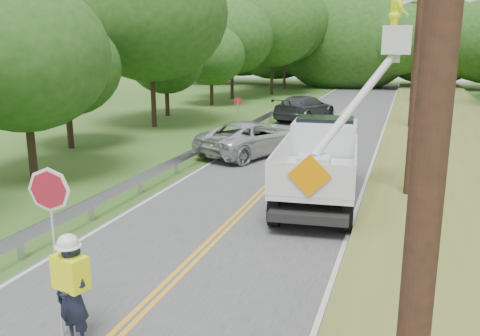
% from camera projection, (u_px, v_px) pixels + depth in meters
% --- Properties ---
extents(ground, '(140.00, 140.00, 0.00)m').
position_uv_depth(ground, '(149.00, 304.00, 10.54)').
color(ground, '#2D5A1E').
rests_on(ground, ground).
extents(road, '(7.20, 96.00, 0.03)m').
position_uv_depth(road, '(294.00, 160.00, 23.44)').
color(road, '#444547').
rests_on(road, ground).
extents(guardrail, '(0.18, 48.00, 0.77)m').
position_uv_depth(guardrail, '(220.00, 140.00, 25.38)').
color(guardrail, '#A4A7AE').
rests_on(guardrail, ground).
extents(utility_poles, '(1.60, 43.30, 10.00)m').
position_uv_depth(utility_poles, '(418.00, 43.00, 23.44)').
color(utility_poles, black).
rests_on(utility_poles, ground).
extents(tall_grass_verge, '(7.00, 96.00, 0.30)m').
position_uv_depth(tall_grass_verge, '(461.00, 169.00, 21.24)').
color(tall_grass_verge, brown).
rests_on(tall_grass_verge, ground).
extents(treeline_left, '(11.30, 58.76, 11.92)m').
position_uv_depth(treeline_left, '(225.00, 29.00, 42.26)').
color(treeline_left, '#332319').
rests_on(treeline_left, ground).
extents(treeline_horizon, '(56.68, 14.46, 12.74)m').
position_uv_depth(treeline_horizon, '(383.00, 41.00, 60.63)').
color(treeline_horizon, '#1E4B14').
rests_on(treeline_horizon, ground).
extents(flagger, '(1.22, 0.64, 3.20)m').
position_uv_depth(flagger, '(71.00, 287.00, 8.76)').
color(flagger, '#191E33').
rests_on(flagger, road).
extents(bucket_truck, '(4.15, 7.37, 6.98)m').
position_uv_depth(bucket_truck, '(326.00, 151.00, 17.83)').
color(bucket_truck, black).
rests_on(bucket_truck, road).
extents(suv_silver, '(4.84, 6.49, 1.64)m').
position_uv_depth(suv_silver, '(252.00, 138.00, 24.38)').
color(suv_silver, silver).
rests_on(suv_silver, road).
extents(suv_darkgrey, '(3.91, 6.31, 1.71)m').
position_uv_depth(suv_darkgrey, '(305.00, 108.00, 35.49)').
color(suv_darkgrey, '#373B3F').
rests_on(suv_darkgrey, road).
extents(stop_sign_permanent, '(0.48, 0.11, 2.29)m').
position_uv_depth(stop_sign_permanent, '(238.00, 111.00, 29.05)').
color(stop_sign_permanent, '#A4A7AE').
rests_on(stop_sign_permanent, ground).
extents(yard_sign, '(0.54, 0.14, 0.80)m').
position_uv_depth(yard_sign, '(422.00, 263.00, 11.12)').
color(yard_sign, white).
rests_on(yard_sign, ground).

